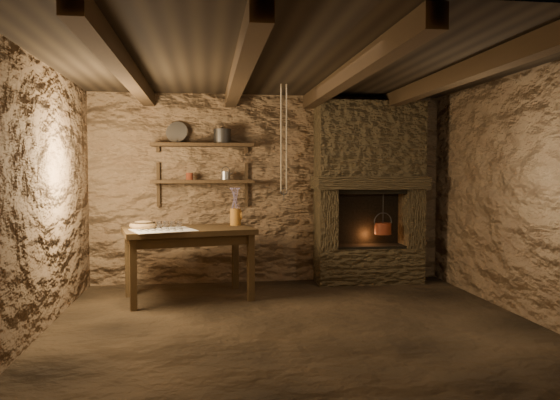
{
  "coord_description": "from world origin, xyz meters",
  "views": [
    {
      "loc": [
        -0.81,
        -4.97,
        1.42
      ],
      "look_at": [
        -0.01,
        0.9,
        1.11
      ],
      "focal_mm": 35.0,
      "sensor_mm": 36.0,
      "label": 1
    }
  ],
  "objects": [
    {
      "name": "linen_cloth",
      "position": [
        -1.26,
        0.91,
        0.8
      ],
      "size": [
        0.76,
        0.68,
        0.01
      ],
      "primitive_type": "cube",
      "rotation": [
        0.0,
        0.0,
        0.34
      ],
      "color": "beige",
      "rests_on": "work_table"
    },
    {
      "name": "red_pot",
      "position": [
        1.43,
        1.72,
        0.71
      ],
      "size": [
        0.27,
        0.27,
        0.54
      ],
      "rotation": [
        0.0,
        0.0,
        0.38
      ],
      "color": "maroon",
      "rests_on": "hearth"
    },
    {
      "name": "beam_mid_left",
      "position": [
        -0.5,
        0.0,
        2.31
      ],
      "size": [
        0.14,
        3.95,
        0.16
      ],
      "primitive_type": "cube",
      "color": "black",
      "rests_on": "ceiling"
    },
    {
      "name": "pewter_cutlery_row",
      "position": [
        -1.26,
        0.89,
        0.81
      ],
      "size": [
        0.56,
        0.37,
        0.01
      ],
      "primitive_type": null,
      "rotation": [
        0.0,
        0.0,
        0.34
      ],
      "color": "gray",
      "rests_on": "linen_cloth"
    },
    {
      "name": "shelf_lower",
      "position": [
        -0.85,
        1.84,
        1.3
      ],
      "size": [
        1.25,
        0.3,
        0.04
      ],
      "primitive_type": "cube",
      "color": "black",
      "rests_on": "back_wall"
    },
    {
      "name": "hearth",
      "position": [
        1.25,
        1.77,
        1.23
      ],
      "size": [
        1.43,
        0.51,
        2.3
      ],
      "color": "#382C1C",
      "rests_on": "floor"
    },
    {
      "name": "tin_pan",
      "position": [
        -1.16,
        1.94,
        1.91
      ],
      "size": [
        0.3,
        0.18,
        0.27
      ],
      "primitive_type": "cylinder",
      "rotation": [
        1.26,
        0.0,
        -0.25
      ],
      "color": "#9E9E99",
      "rests_on": "shelf_upper"
    },
    {
      "name": "front_wall",
      "position": [
        0.0,
        -2.0,
        1.2
      ],
      "size": [
        4.5,
        0.04,
        2.4
      ],
      "primitive_type": "cube",
      "color": "brown",
      "rests_on": "floor"
    },
    {
      "name": "small_kettle",
      "position": [
        -0.57,
        1.84,
        1.37
      ],
      "size": [
        0.17,
        0.14,
        0.16
      ],
      "primitive_type": null,
      "rotation": [
        0.0,
        0.0,
        0.17
      ],
      "color": "#9E9E99",
      "rests_on": "shelf_lower"
    },
    {
      "name": "wooden_bowl",
      "position": [
        -1.5,
        1.14,
        0.83
      ],
      "size": [
        0.35,
        0.35,
        0.11
      ],
      "primitive_type": "ellipsoid",
      "rotation": [
        0.0,
        0.0,
        0.18
      ],
      "color": "#9B7443",
      "rests_on": "work_table"
    },
    {
      "name": "beam_mid_right",
      "position": [
        0.5,
        0.0,
        2.31
      ],
      "size": [
        0.14,
        3.95,
        0.16
      ],
      "primitive_type": "cube",
      "color": "black",
      "rests_on": "ceiling"
    },
    {
      "name": "stoneware_jug",
      "position": [
        -0.47,
        1.39,
        0.99
      ],
      "size": [
        0.14,
        0.14,
        0.45
      ],
      "rotation": [
        0.0,
        0.0,
        -0.09
      ],
      "color": "#9C5F1E",
      "rests_on": "work_table"
    },
    {
      "name": "work_table",
      "position": [
        -1.01,
        1.14,
        0.43
      ],
      "size": [
        1.53,
        1.07,
        0.79
      ],
      "rotation": [
        0.0,
        0.0,
        0.21
      ],
      "color": "#2F2010",
      "rests_on": "floor"
    },
    {
      "name": "shelf_upper",
      "position": [
        -0.85,
        1.84,
        1.75
      ],
      "size": [
        1.25,
        0.3,
        0.04
      ],
      "primitive_type": "cube",
      "color": "black",
      "rests_on": "back_wall"
    },
    {
      "name": "rusty_tin",
      "position": [
        -1.01,
        1.84,
        1.36
      ],
      "size": [
        0.11,
        0.11,
        0.09
      ],
      "primitive_type": "cylinder",
      "rotation": [
        0.0,
        0.0,
        0.33
      ],
      "color": "#571F11",
      "rests_on": "shelf_lower"
    },
    {
      "name": "floor",
      "position": [
        0.0,
        0.0,
        0.0
      ],
      "size": [
        4.5,
        4.5,
        0.0
      ],
      "primitive_type": "plane",
      "color": "black",
      "rests_on": "ground"
    },
    {
      "name": "hanging_ropes",
      "position": [
        0.05,
        1.05,
        1.8
      ],
      "size": [
        0.08,
        0.08,
        1.2
      ],
      "primitive_type": null,
      "color": "#CBB68F",
      "rests_on": "ceiling"
    },
    {
      "name": "beam_far_left",
      "position": [
        -1.5,
        0.0,
        2.31
      ],
      "size": [
        0.14,
        3.95,
        0.16
      ],
      "primitive_type": "cube",
      "color": "black",
      "rests_on": "ceiling"
    },
    {
      "name": "iron_stockpot",
      "position": [
        -0.61,
        1.84,
        1.85
      ],
      "size": [
        0.25,
        0.25,
        0.16
      ],
      "primitive_type": "cylinder",
      "rotation": [
        0.0,
        0.0,
        -0.19
      ],
      "color": "#2D2B28",
      "rests_on": "shelf_upper"
    },
    {
      "name": "left_wall",
      "position": [
        -2.25,
        0.0,
        1.2
      ],
      "size": [
        0.04,
        4.0,
        2.4
      ],
      "primitive_type": "cube",
      "color": "brown",
      "rests_on": "floor"
    },
    {
      "name": "right_wall",
      "position": [
        2.25,
        0.0,
        1.2
      ],
      "size": [
        0.04,
        4.0,
        2.4
      ],
      "primitive_type": "cube",
      "color": "brown",
      "rests_on": "floor"
    },
    {
      "name": "ceiling",
      "position": [
        0.0,
        0.0,
        2.4
      ],
      "size": [
        4.5,
        4.0,
        0.04
      ],
      "primitive_type": "cube",
      "color": "black",
      "rests_on": "back_wall"
    },
    {
      "name": "beam_far_right",
      "position": [
        1.5,
        0.0,
        2.31
      ],
      "size": [
        0.14,
        3.95,
        0.16
      ],
      "primitive_type": "cube",
      "color": "black",
      "rests_on": "ceiling"
    },
    {
      "name": "drinking_glasses",
      "position": [
        -1.24,
        1.03,
        0.84
      ],
      "size": [
        0.2,
        0.06,
        0.08
      ],
      "primitive_type": null,
      "color": "silver",
      "rests_on": "linen_cloth"
    },
    {
      "name": "back_wall",
      "position": [
        0.0,
        2.0,
        1.2
      ],
      "size": [
        4.5,
        0.04,
        2.4
      ],
      "primitive_type": "cube",
      "color": "brown",
      "rests_on": "floor"
    }
  ]
}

